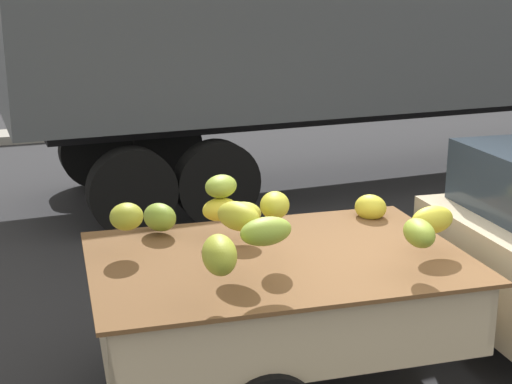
% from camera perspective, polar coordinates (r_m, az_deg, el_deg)
% --- Properties ---
extents(curb_strip, '(80.00, 0.80, 0.16)m').
position_cam_1_polar(curb_strip, '(15.41, -9.60, 4.81)').
color(curb_strip, gray).
rests_on(curb_strip, ground).
extents(pickup_truck, '(4.85, 2.16, 1.70)m').
position_cam_1_polar(pickup_truck, '(6.20, 18.27, -4.77)').
color(pickup_truck, '#CCB793').
rests_on(pickup_truck, ground).
extents(semi_trailer, '(12.06, 2.88, 3.95)m').
position_cam_1_polar(semi_trailer, '(11.68, 11.88, 13.39)').
color(semi_trailer, '#4C5156').
rests_on(semi_trailer, ground).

